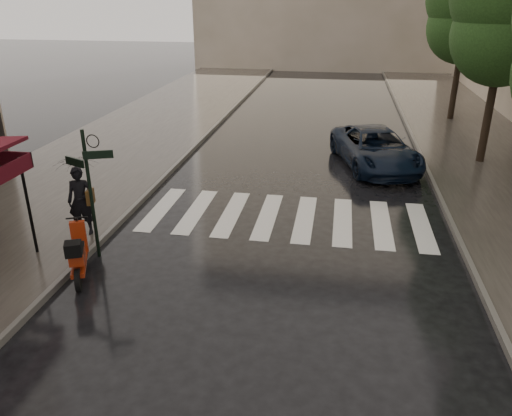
% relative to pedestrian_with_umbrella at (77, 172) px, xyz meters
% --- Properties ---
extents(ground, '(120.00, 120.00, 0.00)m').
position_rel_pedestrian_with_umbrella_xyz_m(ground, '(2.00, -3.90, -1.79)').
color(ground, black).
rests_on(ground, ground).
extents(sidewalk_near, '(6.00, 60.00, 0.12)m').
position_rel_pedestrian_with_umbrella_xyz_m(sidewalk_near, '(-2.50, 8.10, -1.73)').
color(sidewalk_near, '#38332D').
rests_on(sidewalk_near, ground).
extents(sidewalk_far, '(5.50, 60.00, 0.12)m').
position_rel_pedestrian_with_umbrella_xyz_m(sidewalk_far, '(12.25, 8.10, -1.73)').
color(sidewalk_far, '#38332D').
rests_on(sidewalk_far, ground).
extents(curb_near, '(0.12, 60.00, 0.16)m').
position_rel_pedestrian_with_umbrella_xyz_m(curb_near, '(0.55, 8.10, -1.71)').
color(curb_near, '#595651').
rests_on(curb_near, ground).
extents(curb_far, '(0.12, 60.00, 0.16)m').
position_rel_pedestrian_with_umbrella_xyz_m(curb_far, '(9.45, 8.10, -1.71)').
color(curb_far, '#595651').
rests_on(curb_far, ground).
extents(crosswalk, '(7.85, 3.20, 0.01)m').
position_rel_pedestrian_with_umbrella_xyz_m(crosswalk, '(4.97, 2.10, -1.78)').
color(crosswalk, silver).
rests_on(crosswalk, ground).
extents(signpost, '(1.17, 0.29, 3.10)m').
position_rel_pedestrian_with_umbrella_xyz_m(signpost, '(0.80, -0.90, 0.04)').
color(signpost, black).
rests_on(signpost, ground).
extents(tree_mid, '(3.80, 3.80, 8.34)m').
position_rel_pedestrian_with_umbrella_xyz_m(tree_mid, '(11.50, 8.10, 3.80)').
color(tree_mid, black).
rests_on(tree_mid, sidewalk_far).
extents(tree_far, '(3.80, 3.80, 8.16)m').
position_rel_pedestrian_with_umbrella_xyz_m(tree_far, '(11.70, 15.10, 3.67)').
color(tree_far, black).
rests_on(tree_far, sidewalk_far).
extents(pedestrian_with_umbrella, '(1.26, 1.28, 2.51)m').
position_rel_pedestrian_with_umbrella_xyz_m(pedestrian_with_umbrella, '(0.00, 0.00, 0.00)').
color(pedestrian_with_umbrella, black).
rests_on(pedestrian_with_umbrella, sidewalk_near).
extents(scooter, '(0.92, 1.67, 1.17)m').
position_rel_pedestrian_with_umbrella_xyz_m(scooter, '(0.83, -1.85, -1.25)').
color(scooter, black).
rests_on(scooter, ground).
extents(parked_car, '(3.54, 5.37, 1.37)m').
position_rel_pedestrian_with_umbrella_xyz_m(parked_car, '(7.62, 7.16, -1.10)').
color(parked_car, black).
rests_on(parked_car, ground).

